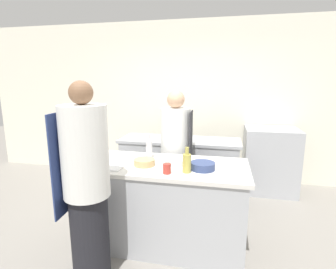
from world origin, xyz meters
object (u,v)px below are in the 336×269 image
bottle_olive_oil (187,162)px  bowl_prep_small (203,166)px  chef_at_prep_near (87,187)px  bottle_wine (149,149)px  bowl_mixing_large (144,162)px  bowl_ceramic_blue (177,162)px  cup (167,169)px  bottle_vinegar (94,154)px  oven_range (270,160)px  chef_at_stove (176,154)px

bottle_olive_oil → bowl_prep_small: (0.14, 0.12, -0.06)m
chef_at_prep_near → bottle_wine: chef_at_prep_near is taller
bowl_mixing_large → bowl_prep_small: bearing=-0.2°
bowl_ceramic_blue → cup: 0.29m
bottle_vinegar → bottle_wine: size_ratio=0.72×
oven_range → bottle_olive_oil: 2.26m
oven_range → chef_at_stove: size_ratio=0.63×
bottle_vinegar → cup: bottle_vinegar is taller
chef_at_stove → bowl_mixing_large: (-0.19, -0.77, 0.12)m
bottle_wine → bowl_ceramic_blue: size_ratio=1.59×
bottle_wine → bowl_mixing_large: 0.27m
chef_at_prep_near → bottle_vinegar: (-0.27, 0.66, 0.10)m
bottle_vinegar → oven_range: bearing=39.9°
chef_at_prep_near → chef_at_stove: 1.49m
bottle_wine → bowl_prep_small: size_ratio=1.16×
oven_range → bottle_wine: bottle_wine is taller
chef_at_prep_near → bottle_vinegar: 0.72m
oven_range → bowl_ceramic_blue: (-1.21, -1.71, 0.41)m
bottle_vinegar → bowl_ceramic_blue: size_ratio=1.14×
bottle_olive_oil → bowl_mixing_large: 0.48m
bowl_mixing_large → bowl_ceramic_blue: (0.33, 0.09, -0.00)m
chef_at_stove → bottle_wine: 0.59m
bowl_prep_small → chef_at_stove: bearing=118.1°
bottle_olive_oil → bottle_vinegar: bottle_olive_oil is taller
oven_range → bowl_prep_small: size_ratio=4.22×
oven_range → cup: bearing=-122.2°
bottle_vinegar → bowl_prep_small: size_ratio=0.84×
oven_range → bottle_vinegar: bottle_vinegar is taller
bottle_olive_oil → chef_at_stove: bearing=106.9°
bottle_olive_oil → bowl_ceramic_blue: bottle_olive_oil is taller
chef_at_stove → cup: 0.98m
cup → bowl_ceramic_blue: bearing=81.0°
bowl_mixing_large → bottle_vinegar: bearing=176.7°
oven_range → bowl_mixing_large: (-1.54, -1.81, 0.42)m
chef_at_stove → bowl_prep_small: bearing=26.1°
bowl_prep_small → oven_range: bearing=62.6°
bottle_olive_oil → bowl_ceramic_blue: (-0.14, 0.21, -0.07)m
chef_at_stove → bottle_wine: (-0.21, -0.51, 0.20)m
chef_at_prep_near → bottle_olive_oil: chef_at_prep_near is taller
bottle_vinegar → bottle_wine: bearing=22.3°
bowl_ceramic_blue → bowl_prep_small: bearing=-18.9°
chef_at_stove → bowl_ceramic_blue: size_ratio=9.19×
bowl_ceramic_blue → cup: (-0.04, -0.28, 0.02)m
oven_range → cup: 2.40m
bottle_vinegar → bowl_mixing_large: bearing=-3.3°
bottle_olive_oil → bowl_mixing_large: (-0.46, 0.12, -0.07)m
bowl_prep_small → bowl_ceramic_blue: (-0.28, 0.10, -0.01)m
chef_at_prep_near → bottle_vinegar: bearing=18.7°
bowl_mixing_large → chef_at_prep_near: bearing=-116.9°
chef_at_prep_near → bowl_prep_small: size_ratio=7.24×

